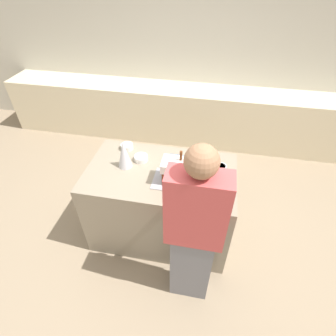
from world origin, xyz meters
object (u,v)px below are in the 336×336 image
object	(u,v)px
baking_tray	(174,180)
cookbook	(177,160)
decorative_tree	(124,154)
candy_bowl_far_right	(206,171)
person	(194,233)
gingerbread_house	(174,170)
candy_bowl_far_left	(220,168)
candy_bowl_beside_tree	(127,146)
mug	(193,165)
candy_bowl_near_tray_left	(141,158)

from	to	relation	value
baking_tray	cookbook	xyz separation A→B (m)	(-0.02, 0.30, 0.01)
decorative_tree	candy_bowl_far_right	bearing A→B (deg)	2.95
candy_bowl_far_right	person	distance (m)	0.68
gingerbread_house	candy_bowl_far_left	distance (m)	0.49
baking_tray	candy_bowl_far_right	size ratio (longest dim) A/B	3.07
gingerbread_house	candy_bowl_beside_tree	xyz separation A→B (m)	(-0.58, 0.40, -0.10)
decorative_tree	person	bearing A→B (deg)	-40.07
baking_tray	person	size ratio (longest dim) A/B	0.23
candy_bowl_beside_tree	cookbook	world-z (taller)	candy_bowl_beside_tree
decorative_tree	candy_bowl_far_left	xyz separation A→B (m)	(0.92, 0.11, -0.11)
decorative_tree	candy_bowl_far_right	world-z (taller)	decorative_tree
candy_bowl_far_left	mug	bearing A→B (deg)	-174.15
candy_bowl_far_right	candy_bowl_near_tray_left	world-z (taller)	candy_bowl_near_tray_left
decorative_tree	cookbook	world-z (taller)	decorative_tree
person	mug	bearing A→B (deg)	97.51
candy_bowl_near_tray_left	person	distance (m)	0.98
candy_bowl_near_tray_left	baking_tray	bearing A→B (deg)	-32.34
baking_tray	mug	size ratio (longest dim) A/B	4.16
decorative_tree	candy_bowl_far_left	size ratio (longest dim) A/B	2.46
candy_bowl_far_left	candy_bowl_near_tray_left	size ratio (longest dim) A/B	0.85
mug	decorative_tree	bearing A→B (deg)	-172.42
decorative_tree	candy_bowl_beside_tree	bearing A→B (deg)	104.45
candy_bowl_near_tray_left	cookbook	distance (m)	0.37
candy_bowl_near_tray_left	mug	world-z (taller)	mug
person	gingerbread_house	bearing A→B (deg)	115.95
baking_tray	person	bearing A→B (deg)	-64.01
decorative_tree	candy_bowl_near_tray_left	size ratio (longest dim) A/B	2.10
gingerbread_house	cookbook	bearing A→B (deg)	93.25
baking_tray	candy_bowl_beside_tree	distance (m)	0.71
cookbook	gingerbread_house	bearing A→B (deg)	-86.75
candy_bowl_beside_tree	candy_bowl_near_tray_left	xyz separation A→B (m)	(0.20, -0.16, -0.00)
mug	candy_bowl_beside_tree	bearing A→B (deg)	165.40
baking_tray	cookbook	world-z (taller)	cookbook
mug	candy_bowl_far_right	bearing A→B (deg)	-20.58
baking_tray	candy_bowl_far_left	distance (m)	0.48
mug	baking_tray	bearing A→B (deg)	-126.19
mug	person	distance (m)	0.74
gingerbread_house	candy_bowl_beside_tree	distance (m)	0.71
candy_bowl_far_right	cookbook	bearing A→B (deg)	154.81
decorative_tree	cookbook	distance (m)	0.54
gingerbread_house	candy_bowl_far_right	world-z (taller)	gingerbread_house
baking_tray	candy_bowl_far_right	bearing A→B (deg)	30.30
candy_bowl_beside_tree	candy_bowl_far_left	bearing A→B (deg)	-9.40
gingerbread_house	candy_bowl_beside_tree	bearing A→B (deg)	145.20
gingerbread_house	candy_bowl_beside_tree	world-z (taller)	gingerbread_house
decorative_tree	person	distance (m)	1.01
candy_bowl_near_tray_left	person	bearing A→B (deg)	-50.16
person	candy_bowl_beside_tree	bearing A→B (deg)	132.15
candy_bowl_beside_tree	candy_bowl_far_right	xyz separation A→B (m)	(0.86, -0.24, -0.00)
gingerbread_house	candy_bowl_far_right	bearing A→B (deg)	30.30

